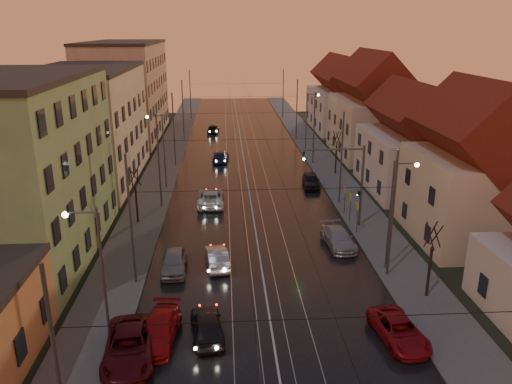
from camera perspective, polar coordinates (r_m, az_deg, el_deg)
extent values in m
plane|color=black|center=(27.05, 2.42, -19.07)|extent=(160.00, 160.00, 0.00)
cube|color=black|center=(63.55, -1.34, 3.38)|extent=(16.00, 120.00, 0.04)
cube|color=#4C4C4C|center=(63.94, -10.34, 3.23)|extent=(4.00, 120.00, 0.15)
cube|color=#4C4C4C|center=(64.70, 7.56, 3.55)|extent=(4.00, 120.00, 0.15)
cube|color=gray|center=(63.49, -3.33, 3.37)|extent=(0.06, 120.00, 0.03)
cube|color=gray|center=(63.52, -2.03, 3.40)|extent=(0.06, 120.00, 0.03)
cube|color=gray|center=(63.57, -0.64, 3.42)|extent=(0.06, 120.00, 0.03)
cube|color=gray|center=(63.66, 0.64, 3.44)|extent=(0.06, 120.00, 0.03)
cube|color=#63915C|center=(39.68, -25.84, 1.99)|extent=(10.00, 18.00, 13.00)
cube|color=#BDB592|center=(58.30, -18.71, 7.08)|extent=(10.00, 20.00, 12.00)
cube|color=#A37F69|center=(81.31, -14.59, 11.12)|extent=(10.00, 24.00, 14.00)
cube|color=beige|center=(43.20, 23.29, -0.61)|extent=(8.50, 10.00, 7.00)
pyramid|color=#521E12|center=(41.90, 24.22, 6.39)|extent=(8.67, 10.20, 3.80)
cube|color=silver|center=(54.71, 17.31, 3.30)|extent=(9.00, 12.00, 6.00)
pyramid|color=#521E12|center=(53.77, 17.77, 8.03)|extent=(9.18, 12.24, 3.20)
cube|color=beige|center=(68.41, 13.02, 7.20)|extent=(9.00, 14.00, 7.50)
pyramid|color=#521E12|center=(67.58, 13.38, 11.98)|extent=(9.18, 14.28, 4.00)
cube|color=silver|center=(85.63, 9.63, 9.24)|extent=(9.00, 16.00, 6.50)
pyramid|color=#521E12|center=(85.01, 9.81, 12.57)|extent=(9.18, 16.32, 3.50)
cylinder|color=#595B60|center=(20.39, -21.67, -18.97)|extent=(0.16, 0.16, 9.00)
cylinder|color=#595B60|center=(33.18, -14.12, -3.30)|extent=(0.16, 0.16, 9.00)
cylinder|color=#595B60|center=(34.43, 15.32, -2.61)|extent=(0.16, 0.16, 9.00)
cylinder|color=#595B60|center=(47.29, -11.04, 3.39)|extent=(0.16, 0.16, 9.00)
cylinder|color=#595B60|center=(48.17, 9.73, 3.75)|extent=(0.16, 0.16, 9.00)
cylinder|color=#595B60|center=(61.82, -9.38, 6.98)|extent=(0.16, 0.16, 9.00)
cylinder|color=#595B60|center=(62.50, 6.64, 7.22)|extent=(0.16, 0.16, 9.00)
cylinder|color=#595B60|center=(76.53, -8.34, 9.19)|extent=(0.16, 0.16, 9.00)
cylinder|color=#595B60|center=(77.08, 4.68, 9.39)|extent=(0.16, 0.16, 9.00)
cylinder|color=#595B60|center=(94.31, -7.52, 10.93)|extent=(0.16, 0.16, 9.00)
cylinder|color=#595B60|center=(94.75, 3.12, 11.09)|extent=(0.16, 0.16, 9.00)
cylinder|color=#595B60|center=(27.20, -16.99, -9.72)|extent=(0.14, 0.14, 8.00)
cylinder|color=#595B60|center=(25.90, -19.48, -2.21)|extent=(1.60, 0.10, 0.10)
sphere|color=#FFD88C|center=(26.14, -20.98, -2.43)|extent=(0.32, 0.32, 0.32)
cylinder|color=#595B60|center=(35.55, 15.05, -2.78)|extent=(0.14, 0.14, 8.00)
cylinder|color=#595B60|center=(34.67, 16.82, 3.14)|extent=(1.60, 0.10, 0.10)
sphere|color=#FFD88C|center=(34.95, 17.91, 2.98)|extent=(0.32, 0.32, 0.32)
cylinder|color=#595B60|center=(53.21, -10.45, 4.53)|extent=(0.14, 0.14, 8.00)
cylinder|color=#595B60|center=(52.55, -11.57, 8.53)|extent=(1.60, 0.10, 0.10)
sphere|color=#FFD88C|center=(52.67, -12.34, 8.39)|extent=(0.32, 0.32, 0.32)
cylinder|color=#595B60|center=(69.40, 5.78, 7.94)|extent=(0.14, 0.14, 8.00)
cylinder|color=#595B60|center=(68.96, 6.55, 11.05)|extent=(1.60, 0.10, 0.10)
sphere|color=#FFD88C|center=(69.10, 7.14, 10.95)|extent=(0.32, 0.32, 0.32)
cylinder|color=#595B60|center=(42.94, 11.97, 0.55)|extent=(0.20, 0.20, 7.20)
cylinder|color=#595B60|center=(41.44, 8.80, 4.84)|extent=(5.20, 0.14, 0.14)
imported|color=black|center=(41.14, 5.48, 4.01)|extent=(0.15, 0.18, 0.90)
sphere|color=#19FF3F|center=(41.06, 5.50, 3.77)|extent=(0.20, 0.20, 0.20)
cylinder|color=black|center=(44.55, -13.48, -1.41)|extent=(0.18, 0.18, 3.50)
cylinder|color=black|center=(43.82, -13.40, 1.77)|extent=(0.37, 0.92, 1.61)
cylinder|color=black|center=(44.02, -13.78, 1.81)|extent=(0.91, 0.40, 1.61)
cylinder|color=black|center=(43.74, -14.04, 1.69)|extent=(0.37, 0.92, 1.61)
cylinder|color=black|center=(43.55, -13.61, 1.65)|extent=(0.84, 0.54, 1.62)
cylinder|color=black|center=(33.51, 19.16, -8.73)|extent=(0.18, 0.18, 3.50)
cylinder|color=black|center=(32.64, 19.95, -4.63)|extent=(0.37, 0.92, 1.61)
cylinder|color=black|center=(32.64, 19.33, -4.56)|extent=(0.91, 0.40, 1.61)
cylinder|color=black|center=(32.32, 19.30, -4.79)|extent=(0.37, 0.92, 1.61)
cylinder|color=black|center=(32.35, 19.98, -4.84)|extent=(0.84, 0.54, 1.62)
cylinder|color=black|center=(58.68, 9.12, 3.63)|extent=(0.18, 0.18, 3.50)
cylinder|color=black|center=(58.23, 9.45, 6.08)|extent=(0.37, 0.92, 1.61)
cylinder|color=black|center=(58.30, 9.11, 6.11)|extent=(0.91, 0.40, 1.61)
cylinder|color=black|center=(57.96, 9.04, 6.04)|extent=(0.37, 0.92, 1.61)
cylinder|color=black|center=(57.92, 9.41, 6.01)|extent=(0.84, 0.54, 1.62)
imported|color=black|center=(28.74, -5.61, -14.90)|extent=(2.21, 4.39, 1.44)
imported|color=#AAAAB0|center=(36.23, -4.48, -7.47)|extent=(1.96, 4.30, 1.37)
imported|color=silver|center=(48.39, -5.20, -0.63)|extent=(2.49, 5.40, 1.50)
imported|color=#172645|center=(64.09, -4.06, 4.08)|extent=(2.23, 4.83, 1.37)
imported|color=black|center=(81.88, -4.92, 7.21)|extent=(2.07, 4.24, 1.39)
imported|color=#4C0D12|center=(27.73, -14.31, -16.72)|extent=(2.99, 5.63, 1.51)
imported|color=#A51012|center=(28.80, -11.04, -15.19)|extent=(2.43, 4.87, 1.36)
imported|color=#959499|center=(35.93, -9.37, -7.81)|extent=(1.84, 4.36, 1.47)
imported|color=maroon|center=(29.39, 16.00, -14.95)|extent=(2.71, 4.85, 1.28)
imported|color=#A9AAAF|center=(39.82, 9.38, -5.18)|extent=(2.38, 4.96, 1.39)
imported|color=black|center=(53.94, 6.32, 1.32)|extent=(2.01, 4.42, 1.47)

